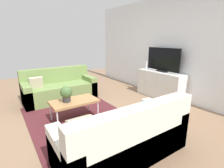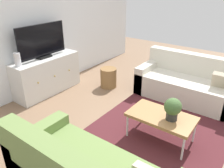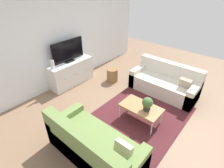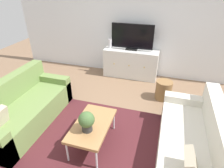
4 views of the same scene
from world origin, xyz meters
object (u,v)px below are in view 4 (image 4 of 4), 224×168
at_px(couch_left_side, 22,109).
at_px(flat_screen_tv, 132,37).
at_px(potted_plant, 87,121).
at_px(coffee_table, 92,125).
at_px(wicker_basket, 164,90).
at_px(couch_right_side, 195,146).
at_px(glass_vase, 110,43).
at_px(tv_console, 131,63).

xyz_separation_m(couch_left_side, flat_screen_tv, (1.45, 2.39, 0.76)).
relative_size(potted_plant, flat_screen_tv, 0.30).
distance_m(coffee_table, potted_plant, 0.25).
bearing_deg(potted_plant, wicker_basket, 61.38).
bearing_deg(wicker_basket, coffee_table, -120.33).
distance_m(flat_screen_tv, wicker_basket, 1.51).
bearing_deg(couch_right_side, coffee_table, -175.08).
bearing_deg(glass_vase, tv_console, -0.00).
relative_size(potted_plant, glass_vase, 1.32).
height_order(coffee_table, potted_plant, potted_plant).
relative_size(coffee_table, tv_console, 0.66).
xyz_separation_m(coffee_table, wicker_basket, (0.97, 1.65, -0.17)).
relative_size(potted_plant, wicker_basket, 0.75).
height_order(glass_vase, wicker_basket, glass_vase).
relative_size(couch_right_side, tv_console, 1.33).
distance_m(couch_left_side, flat_screen_tv, 2.90).
xyz_separation_m(tv_console, wicker_basket, (0.91, -0.85, -0.16)).
relative_size(couch_right_side, wicker_basket, 4.39).
bearing_deg(flat_screen_tv, coffee_table, -91.35).
xyz_separation_m(couch_right_side, potted_plant, (-1.49, -0.27, 0.30)).
distance_m(couch_right_side, coffee_table, 1.48).
distance_m(tv_console, glass_vase, 0.74).
bearing_deg(flat_screen_tv, tv_console, -90.00).
bearing_deg(couch_right_side, tv_console, 120.82).
relative_size(tv_console, flat_screen_tv, 1.33).
relative_size(flat_screen_tv, wicker_basket, 2.48).
height_order(tv_console, glass_vase, glass_vase).
xyz_separation_m(couch_left_side, potted_plant, (1.38, -0.27, 0.30)).
height_order(couch_right_side, coffee_table, couch_right_side).
height_order(couch_right_side, flat_screen_tv, flat_screen_tv).
relative_size(couch_left_side, flat_screen_tv, 1.77).
bearing_deg(glass_vase, coffee_table, -78.57).
height_order(couch_left_side, coffee_table, couch_left_side).
bearing_deg(flat_screen_tv, couch_right_side, -59.39).
height_order(couch_right_side, tv_console, couch_right_side).
relative_size(couch_left_side, potted_plant, 5.85).
xyz_separation_m(couch_left_side, couch_right_side, (2.87, 0.00, 0.00)).
bearing_deg(flat_screen_tv, glass_vase, -177.97).
bearing_deg(couch_right_side, flat_screen_tv, 120.61).
xyz_separation_m(couch_right_side, coffee_table, (-1.48, -0.13, 0.09)).
height_order(couch_left_side, couch_right_side, same).
relative_size(couch_right_side, glass_vase, 7.73).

